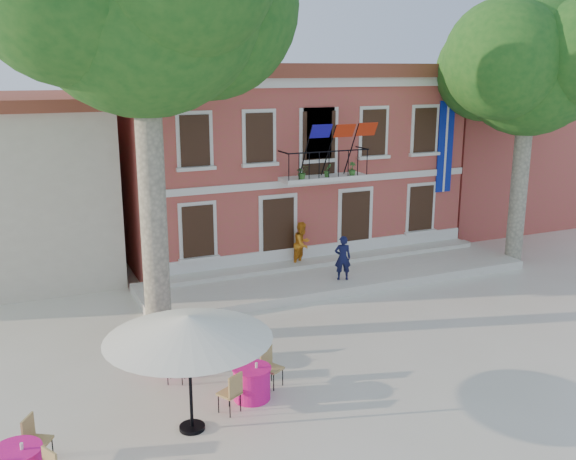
{
  "coord_description": "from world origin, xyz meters",
  "views": [
    {
      "loc": [
        -8.43,
        -14.76,
        7.33
      ],
      "look_at": [
        -0.31,
        3.5,
        2.28
      ],
      "focal_mm": 40.0,
      "sensor_mm": 36.0,
      "label": 1
    }
  ],
  "objects_px": {
    "pedestrian_navy": "(343,258)",
    "cafe_table_1": "(252,382)",
    "pedestrian_orange": "(302,244)",
    "patio_umbrella": "(188,328)",
    "cafe_table_0": "(181,352)",
    "plane_tree_east": "(530,68)"
  },
  "relations": [
    {
      "from": "pedestrian_orange",
      "to": "cafe_table_1",
      "type": "xyz_separation_m",
      "value": [
        -4.98,
        -7.89,
        -0.7
      ]
    },
    {
      "from": "patio_umbrella",
      "to": "cafe_table_0",
      "type": "xyz_separation_m",
      "value": [
        0.53,
        2.87,
        -1.85
      ]
    },
    {
      "from": "plane_tree_east",
      "to": "pedestrian_orange",
      "type": "bearing_deg",
      "value": 165.83
    },
    {
      "from": "plane_tree_east",
      "to": "patio_umbrella",
      "type": "bearing_deg",
      "value": -156.01
    },
    {
      "from": "patio_umbrella",
      "to": "cafe_table_1",
      "type": "xyz_separation_m",
      "value": [
        1.6,
        0.69,
        -1.86
      ]
    },
    {
      "from": "patio_umbrella",
      "to": "cafe_table_0",
      "type": "height_order",
      "value": "patio_umbrella"
    },
    {
      "from": "pedestrian_navy",
      "to": "cafe_table_1",
      "type": "xyz_separation_m",
      "value": [
        -5.55,
        -5.88,
        -0.65
      ]
    },
    {
      "from": "cafe_table_1",
      "to": "patio_umbrella",
      "type": "bearing_deg",
      "value": -156.65
    },
    {
      "from": "plane_tree_east",
      "to": "patio_umbrella",
      "type": "xyz_separation_m",
      "value": [
        -14.68,
        -6.53,
        -5.07
      ]
    },
    {
      "from": "pedestrian_orange",
      "to": "cafe_table_1",
      "type": "bearing_deg",
      "value": -153.17
    },
    {
      "from": "plane_tree_east",
      "to": "cafe_table_0",
      "type": "xyz_separation_m",
      "value": [
        -14.15,
        -3.66,
        -6.92
      ]
    },
    {
      "from": "pedestrian_orange",
      "to": "cafe_table_1",
      "type": "height_order",
      "value": "pedestrian_orange"
    },
    {
      "from": "patio_umbrella",
      "to": "cafe_table_0",
      "type": "relative_size",
      "value": 1.83
    },
    {
      "from": "patio_umbrella",
      "to": "cafe_table_0",
      "type": "bearing_deg",
      "value": 79.53
    },
    {
      "from": "plane_tree_east",
      "to": "patio_umbrella",
      "type": "distance_m",
      "value": 16.85
    },
    {
      "from": "plane_tree_east",
      "to": "pedestrian_navy",
      "type": "xyz_separation_m",
      "value": [
        -7.53,
        0.04,
        -6.28
      ]
    },
    {
      "from": "patio_umbrella",
      "to": "pedestrian_navy",
      "type": "bearing_deg",
      "value": 42.58
    },
    {
      "from": "patio_umbrella",
      "to": "pedestrian_orange",
      "type": "xyz_separation_m",
      "value": [
        6.58,
        8.58,
        -1.16
      ]
    },
    {
      "from": "cafe_table_1",
      "to": "pedestrian_orange",
      "type": "bearing_deg",
      "value": 57.77
    },
    {
      "from": "pedestrian_navy",
      "to": "pedestrian_orange",
      "type": "relative_size",
      "value": 0.94
    },
    {
      "from": "plane_tree_east",
      "to": "cafe_table_1",
      "type": "relative_size",
      "value": 5.27
    },
    {
      "from": "pedestrian_orange",
      "to": "cafe_table_0",
      "type": "xyz_separation_m",
      "value": [
        -6.05,
        -5.71,
        -0.69
      ]
    }
  ]
}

